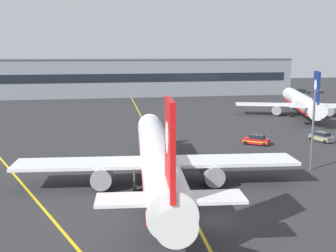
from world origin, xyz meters
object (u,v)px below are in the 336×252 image
Objects in this scene: airliner_foreground at (157,157)px; service_car_second at (256,140)px; safety_cone_by_nose_gear at (153,150)px; airliner_background at (302,102)px; apron_lamp_post at (313,128)px; service_car_fourth at (322,137)px.

airliner_foreground reaches higher than service_car_second.
airliner_background is at bearing 35.87° from safety_cone_by_nose_gear.
apron_lamp_post reaches higher than service_car_second.
airliner_foreground is at bearing -136.80° from service_car_second.
airliner_foreground is 3.99× the size of apron_lamp_post.
safety_cone_by_nose_gear is at bearing -175.10° from service_car_second.
service_car_fourth is 29.50m from safety_cone_by_nose_gear.
apron_lamp_post reaches higher than safety_cone_by_nose_gear.
safety_cone_by_nose_gear is (-29.45, -1.61, -0.51)m from service_car_fourth.
service_car_second and service_car_fourth have the same top height.
service_car_second is 7.99× the size of safety_cone_by_nose_gear.
airliner_foreground is 9.45× the size of service_car_second.
service_car_fourth is 8.26× the size of safety_cone_by_nose_gear.
safety_cone_by_nose_gear is (2.17, 17.04, -3.11)m from airliner_foreground.
service_car_fourth is (11.88, 0.10, 0.00)m from service_car_second.
service_car_fourth is at bearing 54.99° from apron_lamp_post.
apron_lamp_post is 2.37× the size of service_car_second.
airliner_background is at bearing 50.30° from service_car_second.
service_car_fourth is at bearing 30.52° from airliner_foreground.
safety_cone_by_nose_gear is at bearing 82.75° from airliner_foreground.
airliner_foreground is at bearing -172.21° from apron_lamp_post.
airliner_foreground is 20.83m from apron_lamp_post.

